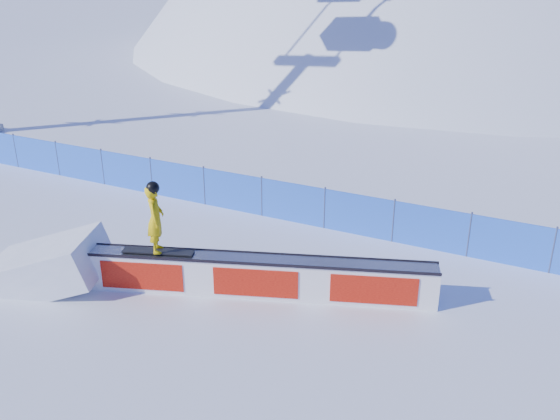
% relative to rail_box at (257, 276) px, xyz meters
% --- Properties ---
extents(ground, '(160.00, 160.00, 0.00)m').
position_rel_rail_box_xyz_m(ground, '(-3.01, -0.41, -0.48)').
color(ground, white).
rests_on(ground, ground).
extents(snow_hill, '(64.00, 64.00, 64.00)m').
position_rel_rail_box_xyz_m(snow_hill, '(-3.01, 41.59, -18.48)').
color(snow_hill, white).
rests_on(snow_hill, ground).
extents(safety_fence, '(22.05, 0.05, 1.30)m').
position_rel_rail_box_xyz_m(safety_fence, '(-3.01, 4.09, 0.12)').
color(safety_fence, blue).
rests_on(safety_fence, ground).
extents(rail_box, '(7.86, 3.22, 0.98)m').
position_rel_rail_box_xyz_m(rail_box, '(0.00, 0.00, 0.00)').
color(rail_box, white).
rests_on(rail_box, ground).
extents(snow_ramp, '(3.25, 2.60, 1.76)m').
position_rel_rail_box_xyz_m(snow_ramp, '(-4.80, -1.68, -0.48)').
color(snow_ramp, white).
rests_on(snow_ramp, ground).
extents(snowboarder, '(1.66, 0.83, 1.73)m').
position_rel_rail_box_xyz_m(snowboarder, '(-2.17, -0.76, 1.34)').
color(snowboarder, black).
rests_on(snowboarder, rail_box).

